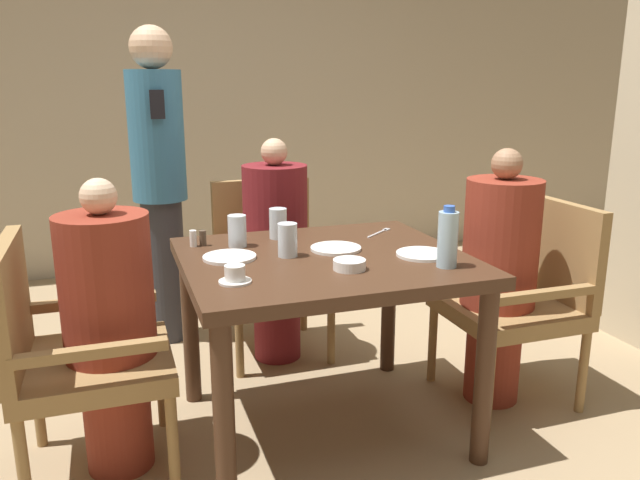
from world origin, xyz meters
TOP-DOWN VIEW (x-y plane):
  - ground_plane at (0.00, 0.00)m, footprint 16.00×16.00m
  - wall_back at (0.00, 2.58)m, footprint 8.00×0.06m
  - dining_table at (0.00, 0.00)m, footprint 1.08×0.95m
  - chair_left_side at (-0.94, 0.00)m, footprint 0.53×0.53m
  - diner_in_left_chair at (-0.80, 0.00)m, footprint 0.32×0.32m
  - chair_far_side at (0.00, 0.88)m, footprint 0.53×0.53m
  - diner_in_far_chair at (-0.00, 0.74)m, footprint 0.32×0.32m
  - chair_right_side at (0.94, 0.00)m, footprint 0.53×0.53m
  - diner_in_right_chair at (0.80, 0.00)m, footprint 0.32×0.32m
  - standing_host at (-0.51, 1.17)m, footprint 0.28×0.32m
  - plate_main_left at (0.07, 0.06)m, footprint 0.20×0.20m
  - plate_main_right at (-0.35, 0.07)m, footprint 0.20×0.20m
  - plate_dessert_center at (0.36, -0.13)m, footprint 0.20×0.20m
  - teacup_with_saucer at (-0.39, -0.22)m, footprint 0.11×0.11m
  - bowl_small at (0.03, -0.21)m, footprint 0.12×0.12m
  - water_bottle at (0.37, -0.29)m, footprint 0.07×0.07m
  - glass_tall_near at (-0.29, 0.24)m, footprint 0.08×0.08m
  - glass_tall_mid at (-0.14, 0.03)m, footprint 0.08×0.08m
  - glass_tall_far at (-0.10, 0.32)m, footprint 0.08×0.08m
  - salt_shaker at (-0.46, 0.30)m, footprint 0.03×0.03m
  - pepper_shaker at (-0.42, 0.30)m, footprint 0.03×0.03m
  - fork_beside_plate at (0.36, 0.27)m, footprint 0.16×0.13m

SIDE VIEW (x-z plane):
  - ground_plane at x=0.00m, z-range 0.00..0.00m
  - chair_left_side at x=-0.94m, z-range 0.04..0.93m
  - chair_far_side at x=0.00m, z-range 0.04..0.93m
  - chair_right_side at x=0.94m, z-range 0.04..0.93m
  - diner_in_left_chair at x=-0.80m, z-range 0.01..1.10m
  - diner_in_right_chair at x=0.80m, z-range 0.02..1.15m
  - diner_in_far_chair at x=0.00m, z-range 0.02..1.15m
  - dining_table at x=0.00m, z-range 0.27..1.01m
  - fork_beside_plate at x=0.36m, z-range 0.74..0.75m
  - plate_main_left at x=0.07m, z-range 0.74..0.76m
  - plate_main_right at x=-0.35m, z-range 0.74..0.76m
  - plate_dessert_center at x=0.36m, z-range 0.74..0.76m
  - bowl_small at x=0.03m, z-range 0.74..0.78m
  - teacup_with_saucer at x=-0.39m, z-range 0.74..0.80m
  - pepper_shaker at x=-0.42m, z-range 0.74..0.81m
  - salt_shaker at x=-0.46m, z-range 0.74..0.81m
  - glass_tall_near at x=-0.29m, z-range 0.74..0.87m
  - glass_tall_mid at x=-0.14m, z-range 0.74..0.87m
  - glass_tall_far at x=-0.10m, z-range 0.74..0.87m
  - water_bottle at x=0.37m, z-range 0.74..0.96m
  - standing_host at x=-0.51m, z-range 0.06..1.73m
  - wall_back at x=0.00m, z-range 0.00..2.80m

